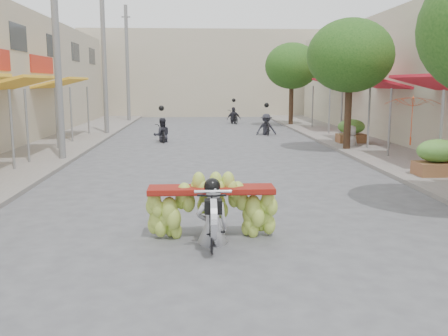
# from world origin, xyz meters

# --- Properties ---
(ground) EXTENTS (120.00, 120.00, 0.00)m
(ground) POSITION_xyz_m (0.00, 0.00, 0.00)
(ground) COLOR #59595E
(ground) RESTS_ON ground
(sidewalk_left) EXTENTS (4.00, 60.00, 0.12)m
(sidewalk_left) POSITION_xyz_m (-7.00, 15.00, 0.06)
(sidewalk_left) COLOR gray
(sidewalk_left) RESTS_ON ground
(sidewalk_right) EXTENTS (4.00, 60.00, 0.12)m
(sidewalk_right) POSITION_xyz_m (7.00, 15.00, 0.06)
(sidewalk_right) COLOR gray
(sidewalk_right) RESTS_ON ground
(far_building) EXTENTS (20.00, 6.00, 7.00)m
(far_building) POSITION_xyz_m (0.00, 38.00, 3.50)
(far_building) COLOR #BAAD93
(far_building) RESTS_ON ground
(utility_pole_mid) EXTENTS (0.60, 0.24, 8.00)m
(utility_pole_mid) POSITION_xyz_m (-5.40, 12.00, 4.03)
(utility_pole_mid) COLOR slate
(utility_pole_mid) RESTS_ON ground
(utility_pole_far) EXTENTS (0.60, 0.24, 8.00)m
(utility_pole_far) POSITION_xyz_m (-5.40, 21.00, 4.03)
(utility_pole_far) COLOR slate
(utility_pole_far) RESTS_ON ground
(utility_pole_back) EXTENTS (0.60, 0.24, 8.00)m
(utility_pole_back) POSITION_xyz_m (-5.40, 30.00, 4.03)
(utility_pole_back) COLOR slate
(utility_pole_back) RESTS_ON ground
(street_tree_mid) EXTENTS (3.40, 3.40, 5.25)m
(street_tree_mid) POSITION_xyz_m (5.40, 14.00, 3.78)
(street_tree_mid) COLOR #3A2719
(street_tree_mid) RESTS_ON ground
(street_tree_far) EXTENTS (3.40, 3.40, 5.25)m
(street_tree_far) POSITION_xyz_m (5.40, 26.00, 3.78)
(street_tree_far) COLOR #3A2719
(street_tree_far) RESTS_ON ground
(produce_crate_mid) EXTENTS (1.20, 0.88, 1.16)m
(produce_crate_mid) POSITION_xyz_m (6.20, 8.00, 0.71)
(produce_crate_mid) COLOR brown
(produce_crate_mid) RESTS_ON ground
(produce_crate_far) EXTENTS (1.20, 0.88, 1.16)m
(produce_crate_far) POSITION_xyz_m (6.20, 16.00, 0.71)
(produce_crate_far) COLOR brown
(produce_crate_far) RESTS_ON ground
(banana_motorbike) EXTENTS (2.22, 1.85, 1.93)m
(banana_motorbike) POSITION_xyz_m (-0.43, 2.68, 0.66)
(banana_motorbike) COLOR black
(banana_motorbike) RESTS_ON ground
(market_umbrella) EXTENTS (2.10, 2.10, 1.57)m
(market_umbrella) POSITION_xyz_m (6.00, 9.37, 2.39)
(market_umbrella) COLOR #C8441A
(market_umbrella) RESTS_ON ground
(pedestrian) EXTENTS (0.97, 0.80, 1.69)m
(pedestrian) POSITION_xyz_m (5.89, 15.05, 0.97)
(pedestrian) COLOR silver
(pedestrian) RESTS_ON ground
(bg_motorbike_a) EXTENTS (0.87, 1.53, 1.95)m
(bg_motorbike_a) POSITION_xyz_m (-2.28, 17.70, 0.77)
(bg_motorbike_a) COLOR black
(bg_motorbike_a) RESTS_ON ground
(bg_motorbike_b) EXTENTS (1.08, 1.76, 1.95)m
(bg_motorbike_b) POSITION_xyz_m (3.06, 20.64, 0.84)
(bg_motorbike_b) COLOR black
(bg_motorbike_b) RESTS_ON ground
(bg_motorbike_c) EXTENTS (1.05, 1.71, 1.95)m
(bg_motorbike_c) POSITION_xyz_m (1.91, 28.22, 0.79)
(bg_motorbike_c) COLOR black
(bg_motorbike_c) RESTS_ON ground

